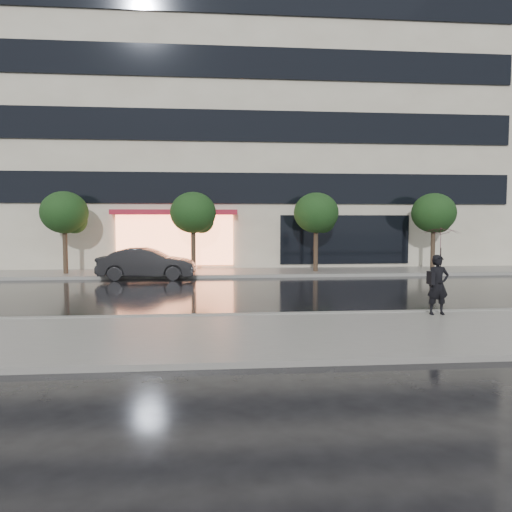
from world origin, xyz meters
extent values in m
plane|color=black|center=(0.00, 0.00, 0.00)|extent=(120.00, 120.00, 0.00)
cube|color=slate|center=(0.00, -3.25, 0.06)|extent=(60.00, 4.50, 0.12)
cube|color=slate|center=(0.00, 10.25, 0.06)|extent=(60.00, 3.50, 0.12)
cube|color=gray|center=(0.00, -1.00, 0.07)|extent=(60.00, 0.25, 0.14)
cube|color=gray|center=(0.00, 8.50, 0.07)|extent=(60.00, 0.25, 0.14)
cube|color=beige|center=(0.00, 18.00, 9.00)|extent=(30.00, 12.00, 18.00)
cube|color=black|center=(0.00, 11.94, 4.30)|extent=(28.00, 0.12, 1.60)
cube|color=black|center=(0.00, 11.94, 7.50)|extent=(28.00, 0.12, 1.60)
cube|color=black|center=(0.00, 11.94, 10.70)|extent=(28.00, 0.12, 1.60)
cube|color=#FF8C59|center=(-4.00, 11.92, 1.60)|extent=(6.00, 0.10, 2.60)
cube|color=#A3192E|center=(-4.00, 11.59, 3.05)|extent=(6.40, 0.70, 0.25)
cube|color=black|center=(5.00, 11.94, 1.60)|extent=(7.00, 0.10, 2.60)
cylinder|color=#33261C|center=(-9.00, 10.00, 1.10)|extent=(0.22, 0.22, 2.20)
ellipsoid|color=black|center=(-9.00, 10.00, 3.00)|extent=(2.20, 2.20, 1.98)
sphere|color=black|center=(-8.60, 10.20, 2.60)|extent=(1.20, 1.20, 1.20)
cylinder|color=#33261C|center=(-3.00, 10.00, 1.10)|extent=(0.22, 0.22, 2.20)
ellipsoid|color=black|center=(-3.00, 10.00, 3.00)|extent=(2.20, 2.20, 1.98)
sphere|color=black|center=(-2.60, 10.20, 2.60)|extent=(1.20, 1.20, 1.20)
cylinder|color=#33261C|center=(3.00, 10.00, 1.10)|extent=(0.22, 0.22, 2.20)
ellipsoid|color=black|center=(3.00, 10.00, 3.00)|extent=(2.20, 2.20, 1.98)
sphere|color=black|center=(3.40, 10.20, 2.60)|extent=(1.20, 1.20, 1.20)
cylinder|color=#33261C|center=(9.00, 10.00, 1.10)|extent=(0.22, 0.22, 2.20)
ellipsoid|color=black|center=(9.00, 10.00, 3.00)|extent=(2.20, 2.20, 1.98)
sphere|color=black|center=(9.40, 10.20, 2.60)|extent=(1.20, 1.20, 1.20)
imported|color=black|center=(-5.00, 8.30, 0.70)|extent=(4.31, 1.64, 1.40)
imported|color=black|center=(3.85, -1.50, 0.92)|extent=(0.59, 0.39, 1.60)
imported|color=#3E0B1A|center=(3.90, -1.50, 2.01)|extent=(1.00, 1.02, 0.90)
cylinder|color=black|center=(3.90, -1.50, 1.51)|extent=(0.02, 0.02, 0.80)
cube|color=black|center=(3.61, -1.56, 1.11)|extent=(0.11, 0.30, 0.34)
camera|label=1|loc=(-2.19, -14.17, 2.63)|focal=35.00mm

